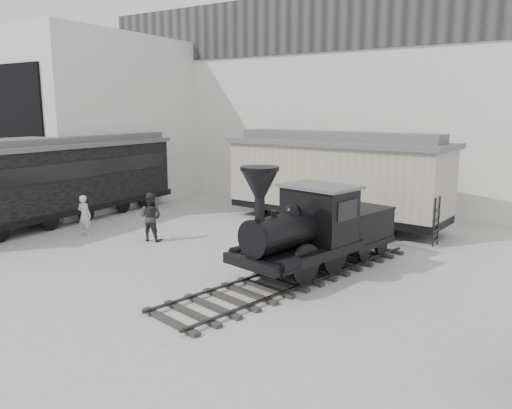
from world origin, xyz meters
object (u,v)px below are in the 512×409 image
Objects in this scene: passenger_coach at (60,179)px; locomotive at (312,234)px; visitor_b at (151,217)px; visitor_a at (84,215)px; boxcar at (335,176)px.

locomotive is at bearing -5.15° from passenger_coach.
visitor_a is at bearing 1.52° from visitor_b.
locomotive is 7.26m from boxcar.
visitor_a is (-7.93, -7.32, -1.35)m from boxcar.
visitor_b is at bearing -120.79° from boxcar.
boxcar reaches higher than locomotive.
passenger_coach is 7.09× the size of visitor_b.
visitor_b is at bearing -169.30° from locomotive.
boxcar reaches higher than visitor_a.
visitor_b reaches higher than visitor_a.
visitor_a is 0.87× the size of visitor_b.
locomotive is 6.00× the size of visitor_a.
passenger_coach is (-13.14, 0.79, 0.72)m from locomotive.
locomotive is 10.10m from visitor_a.
passenger_coach is 3.49m from visitor_a.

